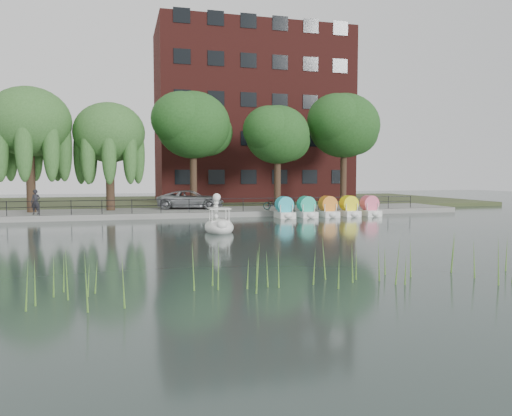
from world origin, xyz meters
name	(u,v)px	position (x,y,z in m)	size (l,w,h in m)	color
ground_plane	(268,241)	(0.00, 0.00, 0.00)	(120.00, 120.00, 0.00)	#374844
promenade	(210,212)	(0.00, 16.00, 0.20)	(40.00, 6.00, 0.40)	gray
kerb	(217,215)	(0.00, 13.05, 0.20)	(40.00, 0.25, 0.40)	gray
land_strip	(187,202)	(0.00, 30.00, 0.18)	(60.00, 22.00, 0.36)	#47512D
railing	(216,202)	(0.00, 13.25, 1.15)	(32.00, 0.05, 1.00)	black
apartment_building	(252,116)	(7.00, 29.97, 9.36)	(20.00, 10.07, 18.00)	#4C1E16
willow_left	(29,122)	(-13.00, 16.50, 6.87)	(5.88, 5.88, 9.01)	#473323
willow_mid	(109,133)	(-7.50, 17.00, 6.25)	(5.32, 5.32, 8.15)	#473323
broadleaf_center	(193,126)	(-1.00, 18.00, 7.06)	(6.00, 6.00, 9.25)	#473323
broadleaf_right	(278,135)	(6.00, 17.50, 6.39)	(5.40, 5.40, 8.32)	#473323
broadleaf_far	(344,126)	(12.50, 18.50, 7.40)	(6.30, 6.30, 9.71)	#473323
minivan	(191,198)	(-1.37, 16.99, 1.24)	(6.03, 2.77, 1.68)	gray
bicycle	(274,203)	(4.75, 14.35, 0.90)	(1.72, 0.60, 1.00)	gray
pedestrian	(36,200)	(-12.35, 14.12, 1.39)	(0.71, 0.48, 1.98)	black
swan_boat	(219,224)	(-1.55, 4.21, 0.46)	(1.65, 2.60, 2.10)	white
pedal_boat_row	(328,209)	(8.09, 11.63, 0.61)	(7.95, 1.70, 1.40)	white
reed_bank	(421,260)	(2.00, -9.50, 0.60)	(24.00, 2.40, 1.20)	#669938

